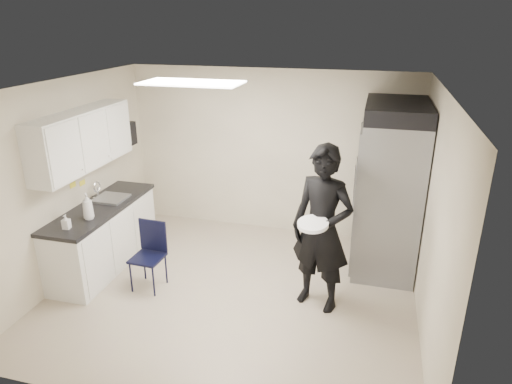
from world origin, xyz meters
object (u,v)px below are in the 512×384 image
(lower_counter, at_px, (104,238))
(commercial_fridge, at_px, (389,194))
(folding_chair, at_px, (147,258))
(man_tuxedo, at_px, (322,229))

(lower_counter, bearing_deg, commercial_fridge, 15.88)
(folding_chair, relative_size, man_tuxedo, 0.43)
(commercial_fridge, bearing_deg, folding_chair, -153.65)
(commercial_fridge, relative_size, man_tuxedo, 1.04)
(commercial_fridge, xyz_separation_m, man_tuxedo, (-0.75, -1.24, -0.04))
(commercial_fridge, distance_m, folding_chair, 3.32)
(lower_counter, distance_m, commercial_fridge, 3.98)
(lower_counter, distance_m, man_tuxedo, 3.09)
(commercial_fridge, height_order, man_tuxedo, commercial_fridge)
(lower_counter, bearing_deg, folding_chair, -23.32)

